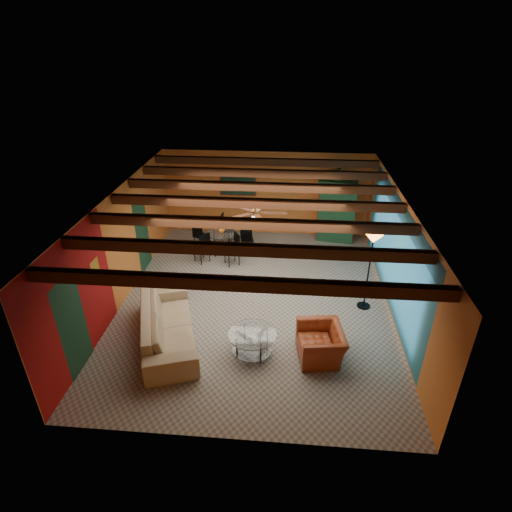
# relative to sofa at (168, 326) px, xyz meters

# --- Properties ---
(room) EXTENTS (6.52, 8.01, 2.71)m
(room) POSITION_rel_sofa_xyz_m (1.73, 1.77, 1.97)
(room) COLOR gray
(room) RESTS_ON ground
(sofa) EXTENTS (1.85, 2.88, 0.78)m
(sofa) POSITION_rel_sofa_xyz_m (0.00, 0.00, 0.00)
(sofa) COLOR #9C8565
(sofa) RESTS_ON ground
(armchair) EXTENTS (1.02, 1.13, 0.66)m
(armchair) POSITION_rel_sofa_xyz_m (3.22, -0.22, -0.06)
(armchair) COLOR maroon
(armchair) RESTS_ON ground
(coffee_table) EXTENTS (1.18, 1.18, 0.51)m
(coffee_table) POSITION_rel_sofa_xyz_m (1.83, -0.25, -0.14)
(coffee_table) COLOR silver
(coffee_table) RESTS_ON ground
(dining_table) EXTENTS (2.17, 2.17, 0.94)m
(dining_table) POSITION_rel_sofa_xyz_m (0.51, 4.08, 0.08)
(dining_table) COLOR white
(dining_table) RESTS_ON ground
(armoire) EXTENTS (1.16, 0.71, 1.90)m
(armoire) POSITION_rel_sofa_xyz_m (3.93, 5.36, 0.56)
(armoire) COLOR maroon
(armoire) RESTS_ON ground
(floor_lamp) EXTENTS (0.46, 0.46, 1.97)m
(floor_lamp) POSITION_rel_sofa_xyz_m (4.38, 1.63, 0.59)
(floor_lamp) COLOR black
(floor_lamp) RESTS_ON ground
(ceiling_fan) EXTENTS (1.50, 1.50, 0.44)m
(ceiling_fan) POSITION_rel_sofa_xyz_m (1.73, 1.66, 1.97)
(ceiling_fan) COLOR #472614
(ceiling_fan) RESTS_ON ceiling
(painting) EXTENTS (1.05, 0.03, 0.65)m
(painting) POSITION_rel_sofa_xyz_m (0.83, 5.62, 1.26)
(painting) COLOR black
(painting) RESTS_ON wall_back
(potted_plant) EXTENTS (0.56, 0.52, 0.53)m
(potted_plant) POSITION_rel_sofa_xyz_m (3.93, 5.36, 1.78)
(potted_plant) COLOR #26661E
(potted_plant) RESTS_ON armoire
(vase) EXTENTS (0.23, 0.23, 0.20)m
(vase) POSITION_rel_sofa_xyz_m (0.51, 4.08, 0.65)
(vase) COLOR orange
(vase) RESTS_ON dining_table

